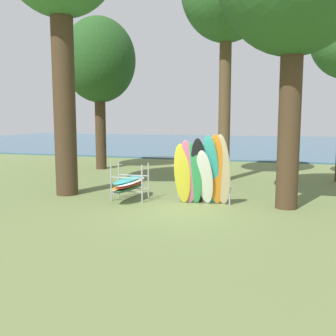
% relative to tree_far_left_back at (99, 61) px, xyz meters
% --- Properties ---
extents(ground_plane, '(80.00, 80.00, 0.00)m').
position_rel_tree_far_left_back_xyz_m(ground_plane, '(6.78, -8.16, -5.74)').
color(ground_plane, olive).
extents(lake_water, '(80.00, 36.00, 0.10)m').
position_rel_tree_far_left_back_xyz_m(lake_water, '(6.78, 23.82, -5.69)').
color(lake_water, '#38607A').
rests_on(lake_water, ground).
extents(tree_far_left_back, '(3.87, 3.87, 8.04)m').
position_rel_tree_far_left_back_xyz_m(tree_far_left_back, '(0.00, 0.00, 0.00)').
color(tree_far_left_back, '#42301E').
rests_on(tree_far_left_back, ground).
extents(leaning_board_pile, '(1.84, 0.97, 2.28)m').
position_rel_tree_far_left_back_xyz_m(leaning_board_pile, '(7.21, -7.24, -4.68)').
color(leaning_board_pile, yellow).
rests_on(leaning_board_pile, ground).
extents(board_storage_rack, '(1.15, 2.13, 1.25)m').
position_rel_tree_far_left_back_xyz_m(board_storage_rack, '(4.68, -7.12, -5.18)').
color(board_storage_rack, '#9EA0A5').
rests_on(board_storage_rack, ground).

